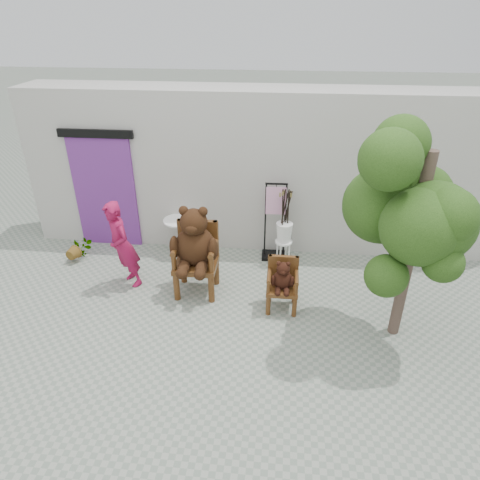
{
  "coord_description": "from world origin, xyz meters",
  "views": [
    {
      "loc": [
        0.38,
        -4.76,
        4.25
      ],
      "look_at": [
        -0.25,
        1.23,
        0.95
      ],
      "focal_mm": 32.0,
      "sensor_mm": 36.0,
      "label": 1
    }
  ],
  "objects": [
    {
      "name": "potted_plant",
      "position": [
        -3.4,
        1.88,
        0.22
      ],
      "size": [
        0.49,
        0.45,
        0.45
      ],
      "primitive_type": "imported",
      "rotation": [
        0.0,
        0.0,
        -0.28
      ],
      "color": "#18350E",
      "rests_on": "ground"
    },
    {
      "name": "chair_big",
      "position": [
        -0.96,
        1.1,
        0.87
      ],
      "size": [
        0.77,
        0.82,
        1.56
      ],
      "color": "#43240E",
      "rests_on": "ground"
    },
    {
      "name": "tree",
      "position": [
        1.99,
        0.27,
        2.03
      ],
      "size": [
        1.55,
        1.68,
        3.14
      ],
      "rotation": [
        0.0,
        0.0,
        -0.03
      ],
      "color": "#412F27",
      "rests_on": "ground"
    },
    {
      "name": "stool_bucket",
      "position": [
        0.46,
        2.18,
        0.64
      ],
      "size": [
        0.32,
        0.32,
        1.45
      ],
      "rotation": [
        0.0,
        0.0,
        0.37
      ],
      "color": "white",
      "rests_on": "ground"
    },
    {
      "name": "back_wall",
      "position": [
        0.0,
        3.1,
        1.5
      ],
      "size": [
        9.0,
        1.0,
        3.0
      ],
      "primitive_type": "cube",
      "color": "#B8B5AC",
      "rests_on": "ground"
    },
    {
      "name": "cafe_table",
      "position": [
        -1.53,
        2.35,
        0.44
      ],
      "size": [
        0.6,
        0.6,
        0.7
      ],
      "rotation": [
        0.0,
        0.0,
        -0.13
      ],
      "color": "white",
      "rests_on": "ground"
    },
    {
      "name": "doorway",
      "position": [
        -3.0,
        2.58,
        1.16
      ],
      "size": [
        1.4,
        0.11,
        2.33
      ],
      "color": "#6A2B82",
      "rests_on": "ground"
    },
    {
      "name": "person",
      "position": [
        -2.2,
        1.15,
        0.78
      ],
      "size": [
        0.67,
        0.67,
        1.57
      ],
      "primitive_type": "imported",
      "rotation": [
        0.0,
        0.0,
        -0.8
      ],
      "color": "maroon",
      "rests_on": "ground"
    },
    {
      "name": "chair_small",
      "position": [
        0.46,
        0.79,
        0.52
      ],
      "size": [
        0.49,
        0.47,
        0.87
      ],
      "color": "#43240E",
      "rests_on": "ground"
    },
    {
      "name": "display_stand",
      "position": [
        0.28,
        2.35,
        0.58
      ],
      "size": [
        0.46,
        0.36,
        1.51
      ],
      "rotation": [
        0.0,
        0.0,
        0.03
      ],
      "color": "black",
      "rests_on": "ground"
    },
    {
      "name": "ground_plane",
      "position": [
        0.0,
        0.0,
        0.0
      ],
      "size": [
        60.0,
        60.0,
        0.0
      ],
      "primitive_type": "plane",
      "color": "gray",
      "rests_on": "ground"
    }
  ]
}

